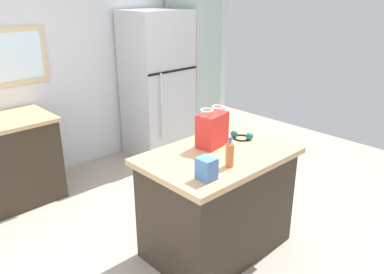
{
  "coord_description": "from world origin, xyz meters",
  "views": [
    {
      "loc": [
        -2.11,
        -2.04,
        2.08
      ],
      "look_at": [
        -0.05,
        0.13,
        0.93
      ],
      "focal_mm": 36.4,
      "sensor_mm": 36.0,
      "label": 1
    }
  ],
  "objects_px": {
    "refrigerator": "(157,84)",
    "ear_defenders": "(242,136)",
    "kitchen_island": "(217,202)",
    "shopping_bag": "(212,129)",
    "small_box": "(207,169)",
    "tall_cabinet": "(194,65)",
    "bottle": "(230,153)"
  },
  "relations": [
    {
      "from": "small_box",
      "to": "ear_defenders",
      "type": "bearing_deg",
      "value": 22.93
    },
    {
      "from": "refrigerator",
      "to": "ear_defenders",
      "type": "bearing_deg",
      "value": -107.9
    },
    {
      "from": "tall_cabinet",
      "to": "shopping_bag",
      "type": "distance_m",
      "value": 2.42
    },
    {
      "from": "shopping_bag",
      "to": "bottle",
      "type": "xyz_separation_m",
      "value": [
        -0.19,
        -0.36,
        -0.04
      ]
    },
    {
      "from": "kitchen_island",
      "to": "tall_cabinet",
      "type": "bearing_deg",
      "value": 50.68
    },
    {
      "from": "small_box",
      "to": "bottle",
      "type": "distance_m",
      "value": 0.26
    },
    {
      "from": "kitchen_island",
      "to": "small_box",
      "type": "bearing_deg",
      "value": -147.54
    },
    {
      "from": "shopping_bag",
      "to": "small_box",
      "type": "height_order",
      "value": "shopping_bag"
    },
    {
      "from": "shopping_bag",
      "to": "small_box",
      "type": "bearing_deg",
      "value": -139.78
    },
    {
      "from": "tall_cabinet",
      "to": "shopping_bag",
      "type": "xyz_separation_m",
      "value": [
        -1.56,
        -1.85,
        -0.06
      ]
    },
    {
      "from": "ear_defenders",
      "to": "shopping_bag",
      "type": "bearing_deg",
      "value": 168.0
    },
    {
      "from": "kitchen_island",
      "to": "bottle",
      "type": "distance_m",
      "value": 0.59
    },
    {
      "from": "tall_cabinet",
      "to": "ear_defenders",
      "type": "bearing_deg",
      "value": -123.33
    },
    {
      "from": "kitchen_island",
      "to": "shopping_bag",
      "type": "relative_size",
      "value": 3.71
    },
    {
      "from": "kitchen_island",
      "to": "refrigerator",
      "type": "xyz_separation_m",
      "value": [
        0.99,
        1.99,
        0.47
      ]
    },
    {
      "from": "tall_cabinet",
      "to": "small_box",
      "type": "distance_m",
      "value": 3.01
    },
    {
      "from": "tall_cabinet",
      "to": "bottle",
      "type": "relative_size",
      "value": 9.65
    },
    {
      "from": "refrigerator",
      "to": "ear_defenders",
      "type": "relative_size",
      "value": 9.32
    },
    {
      "from": "shopping_bag",
      "to": "bottle",
      "type": "height_order",
      "value": "shopping_bag"
    },
    {
      "from": "bottle",
      "to": "ear_defenders",
      "type": "distance_m",
      "value": 0.58
    },
    {
      "from": "small_box",
      "to": "ear_defenders",
      "type": "height_order",
      "value": "small_box"
    },
    {
      "from": "tall_cabinet",
      "to": "ear_defenders",
      "type": "relative_size",
      "value": 11.01
    },
    {
      "from": "refrigerator",
      "to": "ear_defenders",
      "type": "distance_m",
      "value": 2.01
    },
    {
      "from": "shopping_bag",
      "to": "ear_defenders",
      "type": "height_order",
      "value": "shopping_bag"
    },
    {
      "from": "shopping_bag",
      "to": "small_box",
      "type": "relative_size",
      "value": 2.11
    },
    {
      "from": "tall_cabinet",
      "to": "ear_defenders",
      "type": "distance_m",
      "value": 2.3
    },
    {
      "from": "shopping_bag",
      "to": "bottle",
      "type": "relative_size",
      "value": 1.43
    },
    {
      "from": "tall_cabinet",
      "to": "small_box",
      "type": "relative_size",
      "value": 14.19
    },
    {
      "from": "shopping_bag",
      "to": "ear_defenders",
      "type": "relative_size",
      "value": 1.63
    },
    {
      "from": "ear_defenders",
      "to": "bottle",
      "type": "bearing_deg",
      "value": -149.14
    },
    {
      "from": "tall_cabinet",
      "to": "bottle",
      "type": "bearing_deg",
      "value": -128.39
    },
    {
      "from": "shopping_bag",
      "to": "ear_defenders",
      "type": "bearing_deg",
      "value": -12.0
    }
  ]
}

